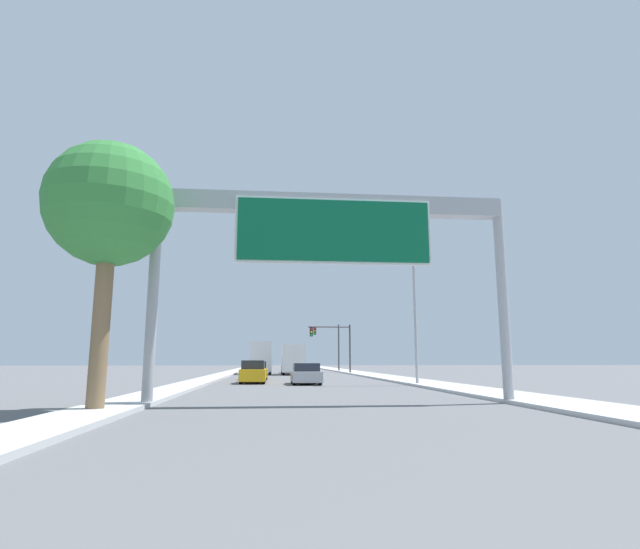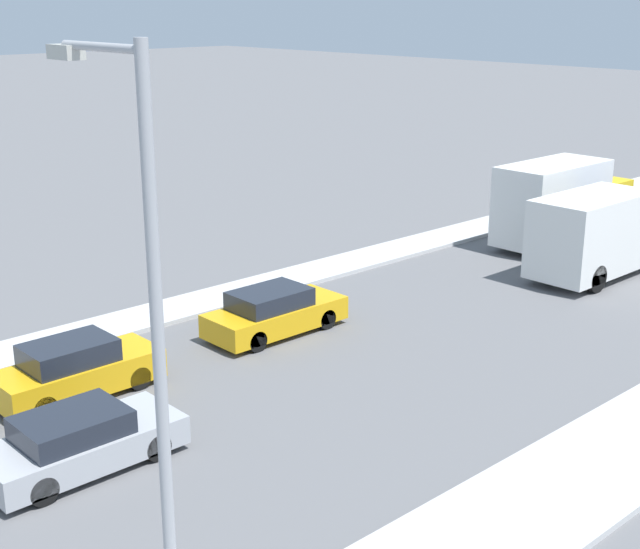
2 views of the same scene
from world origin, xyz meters
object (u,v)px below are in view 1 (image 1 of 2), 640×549
Objects in this scene: car_far_left at (253,372)px; car_mid_left at (291,367)px; traffic_light_mid_block at (331,340)px; car_far_right at (256,371)px; traffic_light_near_intersection at (336,340)px; street_lamp_right at (411,298)px; truck_box_primary at (293,360)px; truck_box_secondary at (261,358)px; palm_tree_foreground at (110,207)px; sign_gantry at (334,231)px; car_near_center at (306,374)px.

car_mid_left is (3.50, 26.70, -0.02)m from car_far_left.
car_mid_left is at bearing -131.92° from traffic_light_mid_block.
traffic_light_near_intersection is (8.56, 16.30, 3.20)m from car_far_right.
traffic_light_near_intersection is at bearing -36.30° from car_mid_left.
traffic_light_mid_block is at bearing 91.49° from street_lamp_right.
traffic_light_near_intersection is (5.06, 3.43, 2.29)m from truck_box_primary.
truck_box_secondary is at bearing 90.00° from car_far_right.
palm_tree_foreground is at bearing -95.37° from truck_box_secondary.
palm_tree_foreground is (-7.41, -45.94, 5.65)m from car_mid_left.
sign_gantry reaches higher than truck_box_primary.
palm_tree_foreground reaches higher than car_mid_left.
sign_gantry is at bearing -84.93° from truck_box_secondary.
sign_gantry is 24.72m from car_far_right.
palm_tree_foreground is (-7.41, -2.11, 0.06)m from sign_gantry.
sign_gantry is at bearing -90.00° from truck_box_primary.
palm_tree_foreground is (-7.41, -38.80, 4.76)m from truck_box_primary.
street_lamp_right reaches higher than sign_gantry.
street_lamp_right is (0.96, -36.86, 1.27)m from traffic_light_mid_block.
truck_box_primary is (0.00, -7.14, 0.89)m from car_mid_left.
car_far_left is 34.41m from traffic_light_mid_block.
traffic_light_mid_block is at bearing 49.40° from truck_box_secondary.
car_near_center is at bearing 162.25° from street_lamp_right.
truck_box_primary is 4.46m from truck_box_secondary.
car_near_center is at bearing 67.02° from palm_tree_foreground.
traffic_light_mid_block is at bearing 67.21° from truck_box_primary.
sign_gantry reaches higher than car_mid_left.
traffic_light_near_intersection is 26.96m from street_lamp_right.
street_lamp_right is (10.10, -3.88, 4.77)m from car_far_left.
car_far_left is (-3.50, 17.13, -5.58)m from sign_gantry.
street_lamp_right reaches higher than traffic_light_near_intersection.
truck_box_secondary is 1.14× the size of traffic_light_mid_block.
car_mid_left is (0.00, 43.83, -5.60)m from sign_gantry.
car_far_right is at bearing -117.72° from traffic_light_near_intersection.
traffic_light_mid_block is (9.14, 26.30, 3.53)m from car_far_right.
palm_tree_foreground is (-3.91, -25.93, 5.67)m from car_far_right.
palm_tree_foreground is (-12.47, -42.23, 2.47)m from traffic_light_near_intersection.
truck_box_primary is at bearing -38.27° from truck_box_secondary.
car_far_left is at bearing 158.99° from street_lamp_right.
traffic_light_mid_block is at bearing 86.69° from traffic_light_near_intersection.
traffic_light_mid_block is (5.64, 13.43, 2.62)m from truck_box_primary.
car_mid_left is 7.04m from traffic_light_near_intersection.
car_mid_left is at bearing 143.70° from traffic_light_near_intersection.
traffic_light_mid_block reaches higher than truck_box_primary.
traffic_light_mid_block is (5.64, 50.11, -2.08)m from sign_gantry.
car_far_right is at bearing -99.92° from car_mid_left.
sign_gantry is 14.82m from street_lamp_right.
traffic_light_near_intersection is at bearing 93.28° from street_lamp_right.
car_mid_left is 1.05× the size of car_near_center.
car_far_left is at bearing -110.43° from traffic_light_near_intersection.
truck_box_primary is (3.50, 19.56, 0.88)m from car_far_left.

